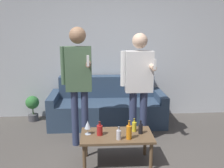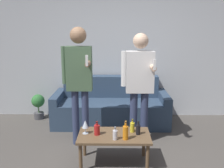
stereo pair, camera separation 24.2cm
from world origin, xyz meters
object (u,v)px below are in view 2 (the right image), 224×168
object	(u,v)px
couch	(111,107)
coffee_table	(114,138)
bottle_orange	(125,132)
person_standing_left	(79,75)
person_standing_right	(139,80)

from	to	relation	value
couch	coffee_table	xyz separation A→B (m)	(0.07, -1.43, 0.05)
coffee_table	bottle_orange	size ratio (longest dim) A/B	3.90
coffee_table	bottle_orange	xyz separation A→B (m)	(0.14, -0.13, 0.14)
bottle_orange	person_standing_left	world-z (taller)	person_standing_left
person_standing_left	coffee_table	bearing A→B (deg)	-47.39
bottle_orange	person_standing_left	size ratio (longest dim) A/B	0.13
person_standing_right	person_standing_left	bearing A→B (deg)	-176.13
couch	person_standing_right	bearing A→B (deg)	-62.33
coffee_table	person_standing_right	bearing A→B (deg)	59.06
person_standing_right	coffee_table	bearing A→B (deg)	-120.94
coffee_table	person_standing_right	xyz separation A→B (m)	(0.37, 0.61, 0.63)
person_standing_left	person_standing_right	distance (m)	0.88
couch	coffee_table	world-z (taller)	couch
person_standing_left	couch	bearing A→B (deg)	63.44
person_standing_right	couch	bearing A→B (deg)	117.67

